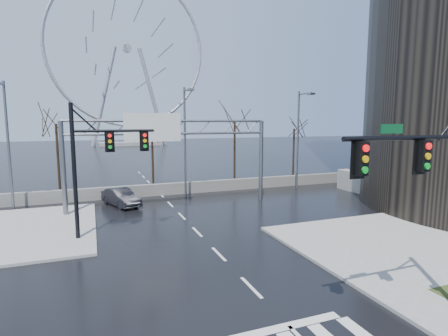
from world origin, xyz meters
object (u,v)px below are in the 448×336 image
signal_mast_near (436,181)px  sign_gantry (167,144)px  signal_mast_far (95,158)px  car (121,197)px  ferris_wheel (127,55)px

signal_mast_near → sign_gantry: (-5.52, 19.00, 0.31)m
sign_gantry → signal_mast_near: bearing=-73.8°
signal_mast_far → car: bearing=76.3°
ferris_wheel → signal_mast_near: bearing=-89.9°
signal_mast_far → sign_gantry: (5.49, 6.00, 0.35)m
ferris_wheel → sign_gantry: bearing=-93.8°
signal_mast_near → car: (-9.06, 21.00, -4.15)m
ferris_wheel → signal_mast_far: bearing=-97.2°
sign_gantry → ferris_wheel: 82.91m
signal_mast_near → signal_mast_far: size_ratio=1.00×
signal_mast_near → ferris_wheel: ferris_wheel is taller
sign_gantry → car: sign_gantry is taller
car → signal_mast_far: bearing=-126.0°
sign_gantry → ferris_wheel: ferris_wheel is taller
sign_gantry → ferris_wheel: size_ratio=0.32×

